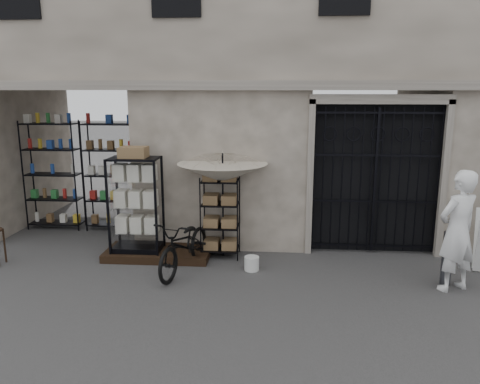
# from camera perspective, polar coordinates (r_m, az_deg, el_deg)

# --- Properties ---
(ground) EXTENTS (80.00, 80.00, 0.00)m
(ground) POSITION_cam_1_polar(r_m,az_deg,el_deg) (7.58, 5.34, -12.45)
(ground) COLOR black
(ground) RESTS_ON ground
(main_building) EXTENTS (14.00, 4.00, 9.00)m
(main_building) POSITION_cam_1_polar(r_m,az_deg,el_deg) (10.95, 5.55, 19.31)
(main_building) COLOR #B5A797
(main_building) RESTS_ON ground
(shop_recess) EXTENTS (3.00, 1.70, 3.00)m
(shop_recess) POSITION_cam_1_polar(r_m,az_deg,el_deg) (10.74, -19.50, 2.72)
(shop_recess) COLOR black
(shop_recess) RESTS_ON ground
(shop_shelving) EXTENTS (2.70, 0.50, 2.50)m
(shop_shelving) POSITION_cam_1_polar(r_m,az_deg,el_deg) (11.25, -18.62, 1.91)
(shop_shelving) COLOR black
(shop_shelving) RESTS_ON ground
(iron_gate) EXTENTS (2.50, 0.21, 3.00)m
(iron_gate) POSITION_cam_1_polar(r_m,az_deg,el_deg) (9.50, 15.96, 1.76)
(iron_gate) COLOR black
(iron_gate) RESTS_ON ground
(step_platform) EXTENTS (2.00, 0.90, 0.15)m
(step_platform) POSITION_cam_1_polar(r_m,az_deg,el_deg) (9.26, -9.93, -7.36)
(step_platform) COLOR black
(step_platform) RESTS_ON ground
(display_cabinet) EXTENTS (1.00, 0.75, 1.94)m
(display_cabinet) POSITION_cam_1_polar(r_m,az_deg,el_deg) (9.05, -12.53, -2.09)
(display_cabinet) COLOR black
(display_cabinet) RESTS_ON step_platform
(wire_rack) EXTENTS (0.77, 0.60, 1.59)m
(wire_rack) POSITION_cam_1_polar(r_m,az_deg,el_deg) (8.97, -2.41, -3.11)
(wire_rack) COLOR black
(wire_rack) RESTS_ON ground
(market_umbrella) EXTENTS (1.53, 1.56, 2.41)m
(market_umbrella) POSITION_cam_1_polar(r_m,az_deg,el_deg) (8.78, -2.14, 2.97)
(market_umbrella) COLOR black
(market_umbrella) RESTS_ON ground
(white_bucket) EXTENTS (0.35, 0.35, 0.25)m
(white_bucket) POSITION_cam_1_polar(r_m,az_deg,el_deg) (8.47, 1.44, -8.70)
(white_bucket) COLOR silver
(white_bucket) RESTS_ON ground
(bicycle) EXTENTS (0.87, 1.10, 1.85)m
(bicycle) POSITION_cam_1_polar(r_m,az_deg,el_deg) (8.56, -6.65, -9.48)
(bicycle) COLOR black
(bicycle) RESTS_ON ground
(steel_bollard) EXTENTS (0.22, 0.22, 0.91)m
(steel_bollard) POSITION_cam_1_polar(r_m,az_deg,el_deg) (8.49, 23.93, -7.40)
(steel_bollard) COLOR #44464C
(steel_bollard) RESTS_ON ground
(shopkeeper) EXTENTS (1.55, 2.08, 0.47)m
(shopkeeper) POSITION_cam_1_polar(r_m,az_deg,el_deg) (8.50, 24.35, -10.72)
(shopkeeper) COLOR white
(shopkeeper) RESTS_ON ground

